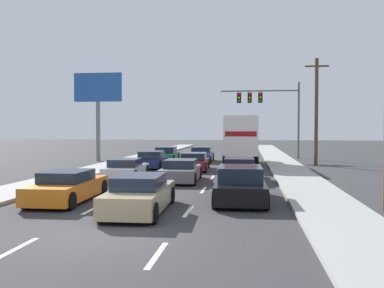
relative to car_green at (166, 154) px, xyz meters
The scene contains 18 objects.
ground_plane 3.50m from the car_green, 10.05° to the right, with size 140.00×140.00×0.00m, color #333335.
sidewalk_right 11.42m from the car_green, 29.42° to the right, with size 2.57×80.00×0.14m, color #9E9E99.
sidewalk_left 6.44m from the car_green, 119.27° to the right, with size 2.57×80.00×0.14m, color #9E9E99.
lane_markings 5.73m from the car_green, 53.40° to the right, with size 3.54×57.00×0.01m.
car_green is the anchor object (origin of this frame).
car_navy 6.70m from the car_green, 88.14° to the right, with size 2.03×4.08×1.21m.
car_white 13.07m from the car_green, 89.00° to the right, with size 2.05×4.38×1.13m.
car_orange 20.72m from the car_green, 89.59° to the right, with size 1.94×4.59×1.21m.
car_blue 3.27m from the car_green, 10.21° to the right, with size 1.92×4.51×1.28m.
car_maroon 8.67m from the car_green, 66.18° to the right, with size 2.04×4.45×1.20m.
car_gray 14.54m from the car_green, 75.80° to the right, with size 2.03×4.34×1.20m.
car_tan 22.63m from the car_green, 81.16° to the right, with size 1.93×4.60×1.26m.
box_truck 7.69m from the car_green, 29.45° to the right, with size 2.75×8.46×3.74m.
car_red 14.55m from the car_green, 62.75° to the right, with size 1.98×4.68×1.22m.
car_black 20.93m from the car_green, 70.97° to the right, with size 2.10×4.57×1.36m.
traffic_signal_mast 10.55m from the car_green, 24.43° to the left, with size 7.39×0.69×7.20m.
utility_pole_mid 13.25m from the car_green, 13.28° to the right, with size 1.80×0.28×8.26m.
roadside_billboard 7.76m from the car_green, behind, with size 4.29×0.36×7.71m.
Camera 1 is at (3.69, -10.51, 2.83)m, focal length 38.96 mm.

